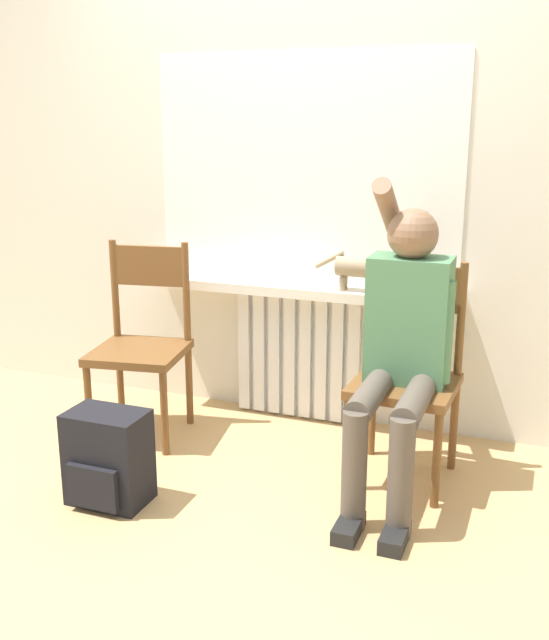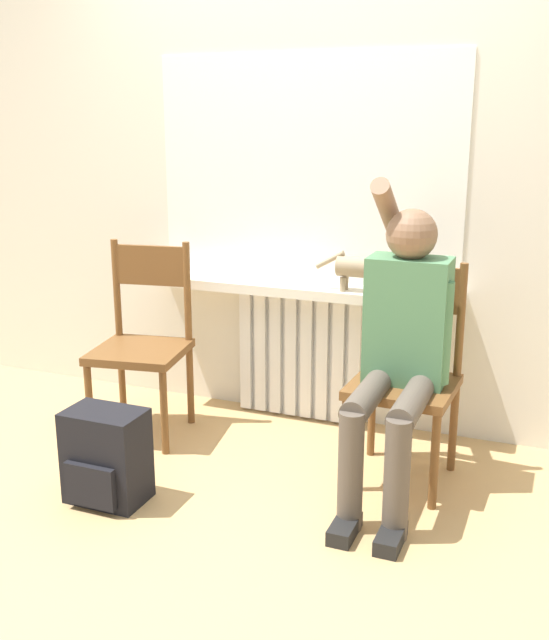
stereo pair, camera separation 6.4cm
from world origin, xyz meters
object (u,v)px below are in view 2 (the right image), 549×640
(chair_right, at_px, (407,373))
(chair_left, at_px, (143,340))
(cat, at_px, (368,268))
(person, at_px, (401,341))
(backpack, at_px, (106,457))

(chair_right, bearing_deg, chair_left, -177.65)
(cat, bearing_deg, chair_left, -160.80)
(person, distance_m, cat, 0.60)
(person, bearing_deg, chair_left, 174.07)
(person, relative_size, cat, 3.19)
(chair_left, relative_size, cat, 2.31)
(chair_right, bearing_deg, cat, 130.46)
(chair_left, height_order, backpack, chair_left)
(chair_left, relative_size, chair_right, 1.00)
(cat, height_order, backpack, cat)
(person, bearing_deg, cat, 119.45)
(chair_right, relative_size, cat, 2.31)
(chair_right, relative_size, backpack, 2.42)
(chair_left, bearing_deg, chair_right, -9.40)
(chair_right, bearing_deg, backpack, -145.67)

